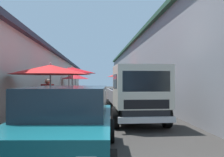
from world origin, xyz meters
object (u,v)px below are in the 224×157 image
Objects in this scene: fruit_stall_near_right at (50,76)px; plastic_stool at (85,101)px; fruit_stall_far_right at (69,77)px; fruit_stall_near_left at (72,78)px; vendor_by_crates at (47,95)px; delivery_truck at (137,95)px; fruit_stall_far_left at (121,78)px; fruit_stall_mid_lane at (75,79)px; hatchback_car at (67,123)px.

fruit_stall_near_right reaches higher than plastic_stool.
fruit_stall_near_left is (-2.67, -0.47, -0.06)m from fruit_stall_far_right.
fruit_stall_near_right is at bearing -165.76° from vendor_by_crates.
plastic_stool is (-0.43, -1.01, -1.47)m from fruit_stall_far_right.
fruit_stall_near_left reaches higher than vendor_by_crates.
delivery_truck is at bearing -153.84° from fruit_stall_far_right.
fruit_stall_mid_lane is at bearing 78.51° from fruit_stall_far_left.
fruit_stall_mid_lane is 4.21m from fruit_stall_far_left.
hatchback_car is (-10.14, -1.10, -1.05)m from fruit_stall_far_right.
fruit_stall_near_left reaches higher than hatchback_car.
fruit_stall_far_right reaches higher than plastic_stool.
vendor_by_crates is at bearing 175.80° from fruit_stall_far_right.
fruit_stall_far_left is at bearing -17.08° from fruit_stall_near_right.
hatchback_car is at bearing 170.11° from fruit_stall_far_left.
fruit_stall_near_right is at bearing 162.92° from fruit_stall_far_left.
vendor_by_crates reaches higher than hatchback_car.
fruit_stall_mid_lane is 11.78m from vendor_by_crates.
hatchback_car is at bearing -175.15° from fruit_stall_near_left.
plastic_stool is at bearing -8.82° from fruit_stall_near_right.
fruit_stall_mid_lane is at bearing 1.64° from fruit_stall_far_right.
fruit_stall_mid_lane is 17.14m from hatchback_car.
delivery_truck is 11.40× the size of plastic_stool.
plastic_stool is at bearing 155.82° from fruit_stall_far_left.
vendor_by_crates is (1.66, 0.42, -0.79)m from fruit_stall_near_right.
delivery_truck is 6.44m from plastic_stool.
delivery_truck is (-6.45, -3.17, -0.75)m from fruit_stall_far_right.
fruit_stall_near_left is 0.61× the size of hatchback_car.
fruit_stall_near_left is at bearing 35.52° from delivery_truck.
hatchback_car is 0.81× the size of delivery_truck.
fruit_stall_far_right reaches higher than fruit_stall_mid_lane.
fruit_stall_near_right is 1.17× the size of fruit_stall_near_left.
fruit_stall_far_right is 2.71m from fruit_stall_near_left.
fruit_stall_far_left is at bearing -101.49° from fruit_stall_mid_lane.
plastic_stool is (4.41, -1.36, -0.63)m from vendor_by_crates.
fruit_stall_near_right is 3.92m from hatchback_car.
fruit_stall_near_right is at bearing 171.18° from plastic_stool.
delivery_truck reaches higher than hatchback_car.
fruit_stall_near_left reaches higher than fruit_stall_mid_lane.
delivery_truck is at bearing 176.53° from fruit_stall_far_left.
fruit_stall_near_right is at bearing 174.02° from fruit_stall_near_left.
fruit_stall_near_left is at bearing -5.98° from fruit_stall_near_right.
plastic_stool is (2.24, -0.54, -1.40)m from fruit_stall_near_left.
fruit_stall_near_left is 2.69m from plastic_stool.
fruit_stall_far_right is at bearing 6.19° from hatchback_car.
vendor_by_crates is (1.61, 3.52, -0.08)m from delivery_truck.
fruit_stall_far_left is 7.29m from plastic_stool.
fruit_stall_far_left is 5.57× the size of plastic_stool.
fruit_stall_far_right is at bearing -4.20° from vendor_by_crates.
fruit_stall_far_right is 4.92m from vendor_by_crates.
fruit_stall_far_left is 11.76m from vendor_by_crates.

